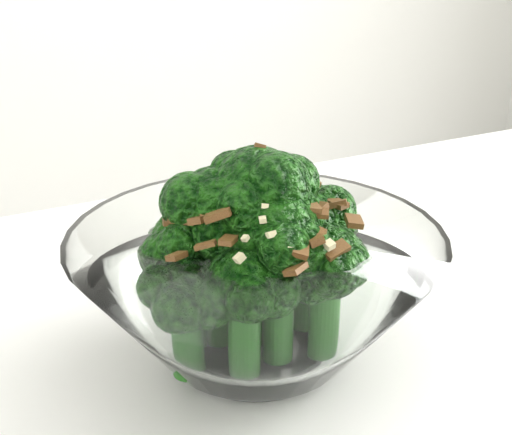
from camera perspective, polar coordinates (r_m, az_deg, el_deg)
broccoli_dish at (r=0.42m, az=-0.05°, el=-4.61°), size 0.20×0.20×0.13m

